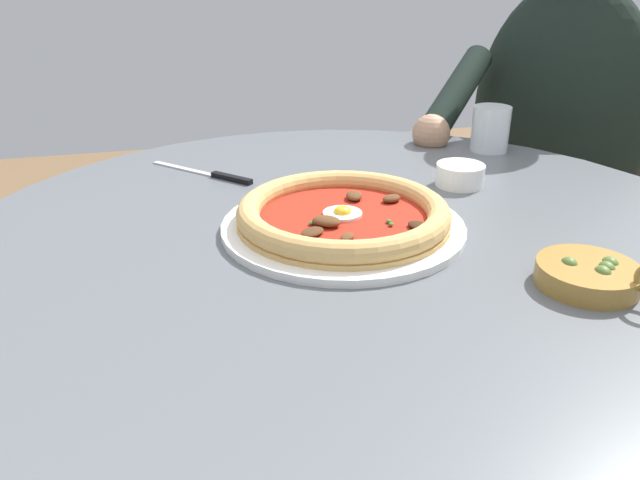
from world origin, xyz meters
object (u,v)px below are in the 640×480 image
(pizza_on_plate, at_px, (343,217))
(olive_pan, at_px, (589,275))
(diner_person, at_px, (542,208))
(water_glass, at_px, (490,131))
(cafe_chair_diner, at_px, (566,183))
(steak_knife, at_px, (215,175))
(dining_table, at_px, (351,311))
(ramekin_capers, at_px, (460,174))

(pizza_on_plate, distance_m, olive_pan, 0.29)
(olive_pan, xyz_separation_m, diner_person, (0.63, -0.38, -0.20))
(water_glass, relative_size, cafe_chair_diner, 0.09)
(steak_knife, height_order, cafe_chair_diner, cafe_chair_diner)
(dining_table, xyz_separation_m, cafe_chair_diner, (0.53, -0.70, -0.06))
(dining_table, xyz_separation_m, ramekin_capers, (0.13, -0.21, 0.13))
(dining_table, xyz_separation_m, pizza_on_plate, (0.01, 0.01, 0.13))
(pizza_on_plate, relative_size, ramekin_capers, 4.24)
(ramekin_capers, height_order, diner_person, diner_person)
(olive_pan, relative_size, diner_person, 0.11)
(pizza_on_plate, xyz_separation_m, cafe_chair_diner, (0.51, -0.71, -0.19))
(olive_pan, bearing_deg, water_glass, -16.83)
(pizza_on_plate, xyz_separation_m, diner_person, (0.43, -0.59, -0.21))
(olive_pan, bearing_deg, diner_person, -31.32)
(steak_knife, bearing_deg, cafe_chair_diner, -72.76)
(pizza_on_plate, distance_m, cafe_chair_diner, 0.90)
(dining_table, height_order, cafe_chair_diner, cafe_chair_diner)
(steak_knife, relative_size, olive_pan, 1.26)
(dining_table, distance_m, diner_person, 0.73)
(pizza_on_plate, height_order, cafe_chair_diner, cafe_chair_diner)
(dining_table, bearing_deg, ramekin_capers, -57.83)
(water_glass, bearing_deg, olive_pan, 163.17)
(dining_table, relative_size, ramekin_capers, 14.21)
(ramekin_capers, bearing_deg, olive_pan, 178.07)
(diner_person, bearing_deg, steak_knife, 103.60)
(water_glass, distance_m, ramekin_capers, 0.21)
(cafe_chair_diner, bearing_deg, dining_table, 126.94)
(pizza_on_plate, relative_size, cafe_chair_diner, 0.35)
(water_glass, xyz_separation_m, steak_knife, (-0.03, 0.49, -0.03))
(dining_table, bearing_deg, water_glass, -49.84)
(steak_knife, relative_size, ramekin_capers, 2.18)
(cafe_chair_diner, bearing_deg, ramekin_capers, 128.82)
(water_glass, xyz_separation_m, cafe_chair_diner, (0.24, -0.36, -0.21))
(ramekin_capers, distance_m, cafe_chair_diner, 0.66)
(steak_knife, distance_m, ramekin_capers, 0.38)
(water_glass, height_order, diner_person, diner_person)
(cafe_chair_diner, bearing_deg, steak_knife, 107.24)
(water_glass, relative_size, ramekin_capers, 1.09)
(dining_table, height_order, steak_knife, steak_knife)
(dining_table, bearing_deg, olive_pan, -133.77)
(pizza_on_plate, height_order, olive_pan, olive_pan)
(water_glass, distance_m, diner_person, 0.36)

